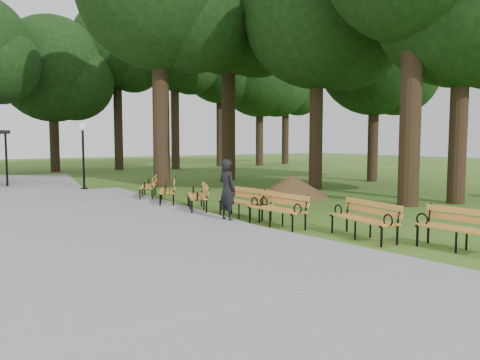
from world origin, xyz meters
TOP-DOWN VIEW (x-y plane):
  - ground at (0.00, 0.00)m, footprint 100.00×100.00m
  - path at (-4.00, 3.00)m, footprint 12.00×38.00m
  - person at (-0.32, 0.71)m, footprint 0.46×0.66m
  - lamp_post at (-1.29, 10.98)m, footprint 0.32×0.32m
  - dirt_mound at (4.60, 3.74)m, footprint 2.67×2.67m
  - bench_0 at (1.59, -4.92)m, footprint 0.80×1.95m
  - bench_1 at (0.93, -2.98)m, footprint 0.89×1.97m
  - bench_2 at (0.27, -0.70)m, footprint 0.75×1.93m
  - bench_3 at (0.32, 0.80)m, footprint 0.89×1.97m
  - bench_4 at (-0.07, 2.89)m, footprint 1.36×2.00m
  - bench_5 at (-0.17, 4.85)m, footprint 1.41×1.99m
  - bench_6 at (-0.06, 6.75)m, footprint 1.47×1.97m
  - lawn_tree_1 at (7.57, 5.56)m, footprint 6.56×6.56m
  - lawn_tree_4 at (6.89, 11.80)m, footprint 7.76×7.76m
  - lawn_tree_5 at (12.83, 6.70)m, footprint 6.01×6.01m
  - tree_backdrop at (6.49, 22.95)m, footprint 36.53×10.10m

SIDE VIEW (x-z plane):
  - ground at x=0.00m, z-range 0.00..0.00m
  - path at x=-4.00m, z-range 0.00..0.06m
  - dirt_mound at x=4.60m, z-range 0.00..0.87m
  - bench_0 at x=1.59m, z-range 0.00..0.88m
  - bench_1 at x=0.93m, z-range 0.00..0.88m
  - bench_2 at x=0.27m, z-range 0.00..0.88m
  - bench_3 at x=0.32m, z-range 0.00..0.88m
  - bench_4 at x=-0.07m, z-range 0.00..0.88m
  - bench_5 at x=-0.17m, z-range 0.00..0.88m
  - bench_6 at x=-0.06m, z-range 0.00..0.88m
  - person at x=-0.32m, z-range 0.00..1.70m
  - lamp_post at x=-1.29m, z-range 0.67..3.63m
  - lawn_tree_5 at x=12.83m, z-range 1.74..11.28m
  - lawn_tree_1 at x=7.57m, z-range 2.22..13.29m
  - tree_backdrop at x=6.49m, z-range 0.00..16.49m
  - lawn_tree_4 at x=6.89m, z-range 2.84..16.39m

